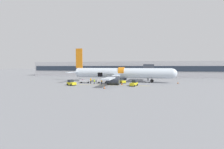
{
  "coord_description": "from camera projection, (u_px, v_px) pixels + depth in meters",
  "views": [
    {
      "loc": [
        11.49,
        -47.1,
        5.51
      ],
      "look_at": [
        0.21,
        1.52,
        2.72
      ],
      "focal_mm": 24.0,
      "sensor_mm": 36.0,
      "label": 1
    }
  ],
  "objects": [
    {
      "name": "baggage_tug_lead",
      "position": [
        134.0,
        83.0,
        41.59
      ],
      "size": [
        2.3,
        3.45,
        1.66
      ],
      "color": "yellow",
      "rests_on": "ground_plane"
    },
    {
      "name": "safety_cone_engine_left",
      "position": [
        104.0,
        87.0,
        36.73
      ],
      "size": [
        0.55,
        0.55,
        0.6
      ],
      "color": "black",
      "rests_on": "ground_plane"
    },
    {
      "name": "baggage_tug_rear",
      "position": [
        71.0,
        83.0,
        42.9
      ],
      "size": [
        2.99,
        2.57,
        1.64
      ],
      "color": "yellow",
      "rests_on": "ground_plane"
    },
    {
      "name": "safety_cone_wingtip",
      "position": [
        122.0,
        84.0,
        44.6
      ],
      "size": [
        0.6,
        0.6,
        0.64
      ],
      "color": "black",
      "rests_on": "ground_plane"
    },
    {
      "name": "apron_marking_line",
      "position": [
        110.0,
        85.0,
        43.46
      ],
      "size": [
        22.68,
        1.69,
        0.01
      ],
      "color": "yellow",
      "rests_on": "ground_plane"
    },
    {
      "name": "baggage_tug_mid",
      "position": [
        122.0,
        81.0,
        48.39
      ],
      "size": [
        2.8,
        2.77,
        1.57
      ],
      "color": "yellow",
      "rests_on": "ground_plane"
    },
    {
      "name": "jet_bridge_stub",
      "position": [
        148.0,
        69.0,
        55.82
      ],
      "size": [
        3.66,
        10.29,
        6.19
      ],
      "color": "#4C4C51",
      "rests_on": "ground_plane"
    },
    {
      "name": "safety_cone_nose",
      "position": [
        178.0,
        83.0,
        47.39
      ],
      "size": [
        0.52,
        0.52,
        0.56
      ],
      "color": "black",
      "rests_on": "ground_plane"
    },
    {
      "name": "ground_crew_driver",
      "position": [
        94.0,
        81.0,
        46.31
      ],
      "size": [
        0.53,
        0.44,
        1.53
      ],
      "color": "#2D2D33",
      "rests_on": "ground_plane"
    },
    {
      "name": "ground_crew_loader_a",
      "position": [
        110.0,
        80.0,
        49.92
      ],
      "size": [
        0.61,
        0.51,
        1.77
      ],
      "color": "black",
      "rests_on": "ground_plane"
    },
    {
      "name": "terminal_strip",
      "position": [
        125.0,
        69.0,
        80.45
      ],
      "size": [
        104.09,
        10.53,
        7.86
      ],
      "color": "#B2B2B7",
      "rests_on": "ground_plane"
    },
    {
      "name": "baggage_cart_loading",
      "position": [
        102.0,
        81.0,
        48.32
      ],
      "size": [
        4.14,
        2.19,
        1.13
      ],
      "color": "silver",
      "rests_on": "ground_plane"
    },
    {
      "name": "airplane",
      "position": [
        120.0,
        73.0,
        52.37
      ],
      "size": [
        36.79,
        33.29,
        12.04
      ],
      "color": "silver",
      "rests_on": "ground_plane"
    },
    {
      "name": "ground_crew_supervisor",
      "position": [
        91.0,
        81.0,
        47.56
      ],
      "size": [
        0.51,
        0.63,
        1.8
      ],
      "color": "#2D2D33",
      "rests_on": "ground_plane"
    },
    {
      "name": "ground_plane",
      "position": [
        110.0,
        83.0,
        48.71
      ],
      "size": [
        500.0,
        500.0,
        0.0
      ],
      "primitive_type": "plane",
      "color": "gray"
    },
    {
      "name": "ground_crew_loader_b",
      "position": [
        102.0,
        81.0,
        45.64
      ],
      "size": [
        0.57,
        0.52,
        1.69
      ],
      "color": "#1E2338",
      "rests_on": "ground_plane"
    },
    {
      "name": "baggage_cart_queued",
      "position": [
        85.0,
        81.0,
        49.22
      ],
      "size": [
        4.34,
        2.58,
        1.09
      ],
      "color": "#B7BABF",
      "rests_on": "ground_plane"
    }
  ]
}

